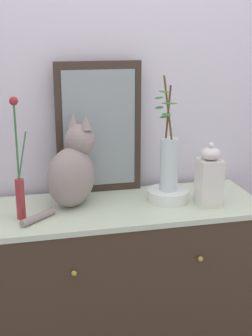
# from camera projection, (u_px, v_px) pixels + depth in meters

# --- Properties ---
(wall_back) EXTENTS (4.40, 0.08, 2.60)m
(wall_back) POSITION_uv_depth(u_px,v_px,m) (112.00, 95.00, 2.37)
(wall_back) COLOR silver
(wall_back) RESTS_ON ground_plane
(sideboard) EXTENTS (1.26, 0.50, 0.83)m
(sideboard) POSITION_uv_depth(u_px,v_px,m) (126.00, 284.00, 2.33)
(sideboard) COLOR #3E2C1F
(sideboard) RESTS_ON ground_plane
(mirror_leaning) EXTENTS (0.42, 0.03, 0.64)m
(mirror_leaning) POSITION_uv_depth(u_px,v_px,m) (99.00, 129.00, 2.30)
(mirror_leaning) COLOR #382A22
(mirror_leaning) RESTS_ON sideboard
(cat_sitting) EXTENTS (0.40, 0.37, 0.42)m
(cat_sitting) POSITION_uv_depth(u_px,v_px,m) (72.00, 170.00, 2.16)
(cat_sitting) COLOR gray
(cat_sitting) RESTS_ON sideboard
(vase_slim_green) EXTENTS (0.06, 0.04, 0.53)m
(vase_slim_green) POSITION_uv_depth(u_px,v_px,m) (19.00, 182.00, 2.01)
(vase_slim_green) COLOR maroon
(vase_slim_green) RESTS_ON sideboard
(bowl_porcelain) EXTENTS (0.20, 0.20, 0.05)m
(bowl_porcelain) POSITION_uv_depth(u_px,v_px,m) (168.00, 195.00, 2.26)
(bowl_porcelain) COLOR white
(bowl_porcelain) RESTS_ON sideboard
(vase_glass_clear) EXTENTS (0.12, 0.18, 0.54)m
(vase_glass_clear) POSITION_uv_depth(u_px,v_px,m) (169.00, 161.00, 2.21)
(vase_glass_clear) COLOR silver
(vase_glass_clear) RESTS_ON bowl_porcelain
(jar_lidded_porcelain) EXTENTS (0.10, 0.10, 0.30)m
(jar_lidded_porcelain) POSITION_uv_depth(u_px,v_px,m) (209.00, 177.00, 2.17)
(jar_lidded_porcelain) COLOR silver
(jar_lidded_porcelain) RESTS_ON sideboard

